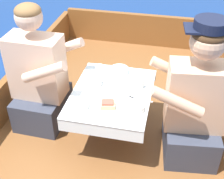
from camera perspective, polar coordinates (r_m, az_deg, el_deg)
ground_plane at (r=2.73m, az=-0.02°, el=-12.86°), size 60.00×60.00×0.00m
boat_deck at (r=2.62m, az=-0.02°, el=-10.54°), size 1.90×3.27×0.32m
gunwale_port at (r=2.71m, az=-19.38°, el=-2.20°), size 0.06×3.27×0.32m
bow_coaming at (r=3.74m, az=5.40°, el=10.89°), size 1.78×0.06×0.37m
cockpit_table at (r=2.28m, az=0.00°, el=-1.40°), size 0.57×0.73×0.40m
person_port at (r=2.46m, az=-13.14°, el=1.78°), size 0.53×0.45×1.00m
person_starboard at (r=2.16m, az=14.92°, el=-2.69°), size 0.56×0.49×1.03m
plate_sandwich at (r=2.09m, az=-0.78°, el=-3.37°), size 0.20×0.20×0.01m
plate_bread at (r=2.28m, az=1.16°, el=0.28°), size 0.15×0.15×0.01m
sandwich at (r=2.08m, az=-0.78°, el=-2.78°), size 0.11×0.09×0.05m
bowl_port_near at (r=2.11m, az=-6.19°, el=-2.77°), size 0.14×0.14×0.04m
bowl_starboard_near at (r=2.33m, az=-3.64°, el=1.52°), size 0.15×0.15×0.04m
bowl_center_far at (r=2.46m, az=1.30°, el=3.57°), size 0.14×0.14×0.04m
bowl_port_far at (r=2.08m, az=4.28°, el=-3.18°), size 0.12×0.12×0.04m
coffee_cup_port at (r=2.47m, az=-2.28°, el=3.90°), size 0.09×0.06×0.05m
coffee_cup_starboard at (r=2.29m, az=4.95°, el=1.13°), size 0.10×0.07×0.06m
utensil_spoon_starboard at (r=2.46m, az=-3.88°, el=3.06°), size 0.04×0.17×0.01m
utensil_fork_port at (r=2.18m, az=4.83°, el=-1.72°), size 0.17×0.04×0.00m
utensil_knife_starboard at (r=2.41m, az=-1.88°, el=2.25°), size 0.11×0.14×0.00m
utensil_spoon_center at (r=2.23m, az=-1.17°, el=-0.69°), size 0.15×0.10×0.01m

